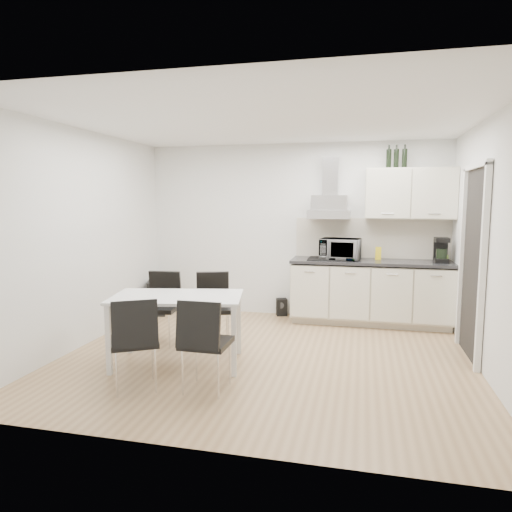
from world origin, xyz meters
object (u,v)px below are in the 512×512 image
(kitchenette, at_px, (374,266))
(chair_near_left, at_px, (135,343))
(dining_table, at_px, (177,303))
(guitar_amp, at_px, (157,296))
(chair_far_left, at_px, (160,309))
(chair_near_right, at_px, (206,344))
(chair_far_right, at_px, (213,310))
(floor_speaker, at_px, (282,307))

(kitchenette, bearing_deg, chair_near_left, -127.74)
(dining_table, bearing_deg, chair_near_left, -112.32)
(dining_table, bearing_deg, kitchenette, 34.82)
(dining_table, xyz_separation_m, guitar_amp, (-1.22, 2.07, -0.40))
(dining_table, xyz_separation_m, chair_far_left, (-0.48, 0.59, -0.23))
(chair_near_left, bearing_deg, chair_near_right, -20.88)
(kitchenette, xyz_separation_m, chair_far_left, (-2.55, -1.57, -0.39))
(chair_far_left, relative_size, chair_far_right, 1.00)
(floor_speaker, bearing_deg, chair_far_left, -143.92)
(chair_far_left, relative_size, chair_near_left, 1.00)
(kitchenette, bearing_deg, dining_table, -133.86)
(chair_far_right, height_order, guitar_amp, chair_far_right)
(kitchenette, xyz_separation_m, chair_near_left, (-2.21, -2.85, -0.39))
(floor_speaker, bearing_deg, chair_near_right, -112.96)
(kitchenette, xyz_separation_m, floor_speaker, (-1.35, 0.17, -0.70))
(chair_far_right, height_order, floor_speaker, chair_far_right)
(dining_table, distance_m, guitar_amp, 2.44)
(chair_far_left, bearing_deg, dining_table, 124.34)
(chair_far_right, height_order, chair_near_left, same)
(guitar_amp, distance_m, floor_speaker, 1.96)
(guitar_amp, bearing_deg, chair_far_right, -65.57)
(guitar_amp, xyz_separation_m, floor_speaker, (1.94, 0.25, -0.13))
(kitchenette, distance_m, chair_near_left, 3.63)
(dining_table, height_order, floor_speaker, dining_table)
(chair_near_right, xyz_separation_m, guitar_amp, (-1.75, 2.65, -0.18))
(dining_table, height_order, chair_near_right, chair_near_right)
(chair_far_right, height_order, chair_near_right, same)
(guitar_amp, bearing_deg, chair_near_right, -77.46)
(dining_table, distance_m, floor_speaker, 2.49)
(kitchenette, bearing_deg, chair_far_right, -142.49)
(kitchenette, distance_m, floor_speaker, 1.53)
(dining_table, bearing_deg, chair_near_right, -58.98)
(chair_near_left, bearing_deg, chair_far_left, 74.31)
(chair_near_right, xyz_separation_m, floor_speaker, (0.19, 2.90, -0.31))
(chair_far_right, distance_m, chair_near_left, 1.42)
(kitchenette, height_order, chair_far_right, kitchenette)
(chair_near_right, relative_size, guitar_amp, 1.30)
(chair_near_left, bearing_deg, guitar_amp, 80.82)
(chair_far_left, xyz_separation_m, chair_near_right, (1.01, -1.17, 0.00))
(dining_table, height_order, chair_far_left, chair_far_left)
(chair_far_right, distance_m, floor_speaker, 1.74)
(dining_table, relative_size, floor_speaker, 5.69)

